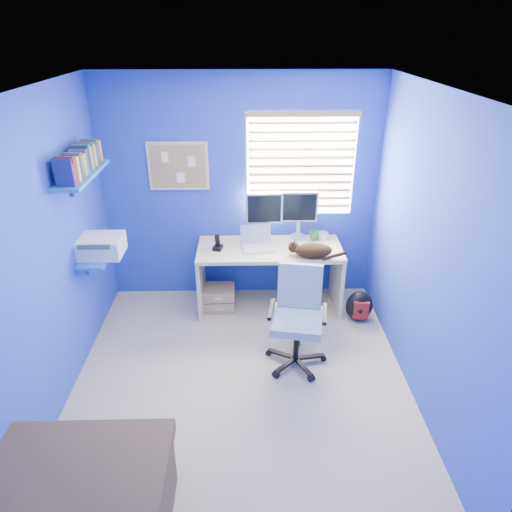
{
  "coord_description": "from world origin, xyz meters",
  "views": [
    {
      "loc": [
        0.06,
        -3.15,
        2.9
      ],
      "look_at": [
        0.15,
        0.65,
        0.95
      ],
      "focal_mm": 32.0,
      "sensor_mm": 36.0,
      "label": 1
    }
  ],
  "objects_px": {
    "desk": "(269,277)",
    "cat": "(313,251)",
    "laptop": "(258,240)",
    "office_chair": "(297,330)",
    "tower_pc": "(300,283)"
  },
  "relations": [
    {
      "from": "laptop",
      "to": "tower_pc",
      "type": "distance_m",
      "value": 0.81
    },
    {
      "from": "desk",
      "to": "cat",
      "type": "height_order",
      "value": "cat"
    },
    {
      "from": "desk",
      "to": "cat",
      "type": "distance_m",
      "value": 0.66
    },
    {
      "from": "desk",
      "to": "laptop",
      "type": "bearing_deg",
      "value": -168.98
    },
    {
      "from": "office_chair",
      "to": "laptop",
      "type": "bearing_deg",
      "value": 110.25
    },
    {
      "from": "cat",
      "to": "office_chair",
      "type": "xyz_separation_m",
      "value": [
        -0.23,
        -0.73,
        -0.46
      ]
    },
    {
      "from": "laptop",
      "to": "cat",
      "type": "distance_m",
      "value": 0.6
    },
    {
      "from": "tower_pc",
      "to": "office_chair",
      "type": "relative_size",
      "value": 0.47
    },
    {
      "from": "laptop",
      "to": "office_chair",
      "type": "bearing_deg",
      "value": -77.77
    },
    {
      "from": "desk",
      "to": "office_chair",
      "type": "distance_m",
      "value": 0.98
    },
    {
      "from": "cat",
      "to": "office_chair",
      "type": "height_order",
      "value": "office_chair"
    },
    {
      "from": "cat",
      "to": "tower_pc",
      "type": "bearing_deg",
      "value": 119.75
    },
    {
      "from": "desk",
      "to": "tower_pc",
      "type": "xyz_separation_m",
      "value": [
        0.36,
        0.11,
        -0.14
      ]
    },
    {
      "from": "laptop",
      "to": "cat",
      "type": "height_order",
      "value": "laptop"
    },
    {
      "from": "cat",
      "to": "tower_pc",
      "type": "height_order",
      "value": "cat"
    }
  ]
}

